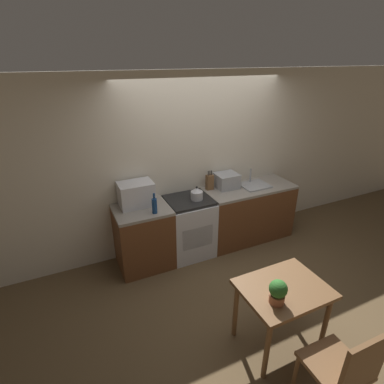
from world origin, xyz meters
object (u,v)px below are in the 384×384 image
Objects in this scene: toaster_oven at (227,181)px; microwave at (136,194)px; dining_table at (283,296)px; dining_chair at (345,368)px; stove_range at (189,226)px; kettle at (197,194)px; bottle at (154,205)px.

microwave is at bearing -179.58° from toaster_oven.
dining_chair reaches higher than dining_table.
kettle is (0.10, -0.05, 0.54)m from stove_range.
microwave reaches higher than stove_range.
stove_range is 0.55m from kettle.
dining_table is at bearing -84.47° from stove_range.
toaster_oven is at bearing 11.14° from stove_range.
kettle is at bearing 11.63° from bottle.
bottle is at bearing 114.32° from dining_table.
dining_chair is at bearing -101.00° from toaster_oven.
kettle is at bearing -12.37° from microwave.
dining_table is (0.08, -1.78, -0.37)m from kettle.
dining_table is (-0.52, -1.97, -0.39)m from toaster_oven.
toaster_oven reaches higher than kettle.
microwave is at bearing 114.47° from dining_table.
stove_range is 1.85m from dining_table.
microwave is 1.42m from toaster_oven.
bottle is 2.55m from dining_chair.
microwave is 2.20m from dining_table.
dining_chair is (0.17, -2.58, 0.09)m from stove_range.
kettle is 2.57m from dining_chair.
microwave reaches higher than dining_table.
dining_table is (0.74, -1.65, -0.39)m from bottle.
stove_range is 1.08× the size of dining_table.
bottle is at bearing -168.37° from kettle.
toaster_oven is (0.60, 0.19, 0.02)m from kettle.
bottle is (-0.67, -0.14, 0.02)m from kettle.
microwave is 2.90m from dining_chair.
toaster_oven is at bearing 0.42° from microwave.
microwave is 0.35m from bottle.
dining_table is (0.18, -1.84, 0.17)m from stove_range.
microwave is 1.36× the size of toaster_oven.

